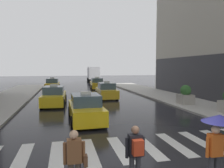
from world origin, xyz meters
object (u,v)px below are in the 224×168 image
(taxi_third, at_px, (106,91))
(pedestrian_with_umbrella, at_px, (218,130))
(taxi_fourth, at_px, (97,84))
(pedestrian_with_handbag, at_px, (75,158))
(pedestrian_with_backpack, at_px, (135,151))
(taxi_fifth, at_px, (53,84))
(box_truck, at_px, (93,74))
(taxi_second, at_px, (54,97))
(taxi_lead, at_px, (86,109))
(planter_mid_block, at_px, (186,95))

(taxi_third, relative_size, pedestrian_with_umbrella, 2.36)
(taxi_fourth, height_order, pedestrian_with_handbag, taxi_fourth)
(pedestrian_with_backpack, bearing_deg, pedestrian_with_handbag, 179.40)
(taxi_fifth, distance_m, box_truck, 15.70)
(box_truck, bearing_deg, pedestrian_with_umbrella, -93.17)
(pedestrian_with_backpack, bearing_deg, taxi_second, 101.28)
(taxi_fifth, bearing_deg, taxi_fourth, -3.15)
(box_truck, bearing_deg, taxi_second, -104.74)
(taxi_lead, height_order, pedestrian_with_handbag, taxi_lead)
(taxi_second, relative_size, taxi_fifth, 1.01)
(taxi_third, xyz_separation_m, pedestrian_with_backpack, (-2.56, -16.46, 0.25))
(planter_mid_block, bearing_deg, taxi_fifth, 125.31)
(taxi_third, bearing_deg, taxi_fourth, 86.84)
(taxi_lead, height_order, pedestrian_with_backpack, taxi_lead)
(pedestrian_with_umbrella, relative_size, pedestrian_with_backpack, 1.18)
(taxi_lead, bearing_deg, pedestrian_with_handbag, -97.95)
(taxi_lead, height_order, taxi_second, same)
(taxi_third, bearing_deg, pedestrian_with_umbrella, -91.22)
(pedestrian_with_umbrella, xyz_separation_m, planter_mid_block, (5.96, 10.93, -0.64))
(taxi_second, distance_m, box_truck, 28.01)
(taxi_fourth, relative_size, planter_mid_block, 2.88)
(taxi_fifth, bearing_deg, taxi_third, -60.06)
(taxi_lead, distance_m, taxi_fourth, 19.59)
(box_truck, distance_m, pedestrian_with_umbrella, 40.90)
(taxi_second, bearing_deg, box_truck, 75.26)
(taxi_second, xyz_separation_m, box_truck, (7.12, 27.07, 1.13))
(pedestrian_with_umbrella, distance_m, planter_mid_block, 12.47)
(pedestrian_with_backpack, relative_size, planter_mid_block, 1.03)
(taxi_fourth, relative_size, pedestrian_with_backpack, 2.80)
(taxi_fourth, distance_m, pedestrian_with_umbrella, 26.99)
(taxi_second, height_order, pedestrian_with_umbrella, pedestrian_with_umbrella)
(taxi_lead, height_order, box_truck, box_truck)
(taxi_fourth, bearing_deg, pedestrian_with_umbrella, -91.95)
(taxi_fourth, distance_m, pedestrian_with_handbag, 26.94)
(taxi_second, xyz_separation_m, pedestrian_with_umbrella, (4.86, -13.77, 0.79))
(taxi_lead, bearing_deg, taxi_third, 71.07)
(taxi_fifth, xyz_separation_m, pedestrian_with_backpack, (3.46, -26.91, 0.25))
(pedestrian_with_handbag, distance_m, planter_mid_block, 14.33)
(taxi_second, distance_m, taxi_third, 6.08)
(taxi_third, height_order, planter_mid_block, taxi_third)
(taxi_fifth, bearing_deg, taxi_second, -86.65)
(taxi_fifth, bearing_deg, box_truck, 59.65)
(taxi_third, distance_m, pedestrian_with_backpack, 16.66)
(taxi_second, height_order, taxi_third, same)
(taxi_third, distance_m, pedestrian_with_handbag, 16.97)
(pedestrian_with_backpack, bearing_deg, planter_mid_block, 52.21)
(taxi_third, distance_m, box_truck, 24.06)
(taxi_lead, distance_m, pedestrian_with_handbag, 7.37)
(pedestrian_with_backpack, height_order, pedestrian_with_handbag, same)
(taxi_lead, bearing_deg, box_truck, 81.34)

